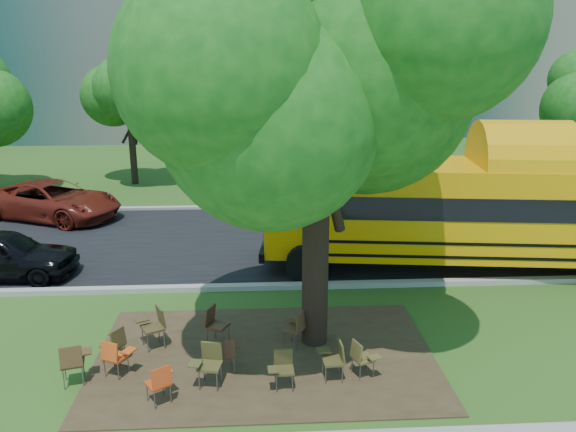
{
  "coord_description": "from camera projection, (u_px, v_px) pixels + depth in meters",
  "views": [
    {
      "loc": [
        0.87,
        -10.93,
        6.1
      ],
      "look_at": [
        1.71,
        3.56,
        1.87
      ],
      "focal_mm": 35.0,
      "sensor_mm": 36.0,
      "label": 1
    }
  ],
  "objects": [
    {
      "name": "chair_3",
      "position": [
        209.0,
        360.0,
        10.55
      ],
      "size": [
        0.63,
        0.51,
        0.87
      ],
      "rotation": [
        0.0,
        0.0,
        2.96
      ],
      "color": "#45401D",
      "rests_on": "ground"
    },
    {
      "name": "bg_tree_2",
      "position": [
        128.0,
        95.0,
        26.01
      ],
      "size": [
        4.8,
        4.8,
        6.62
      ],
      "color": "black",
      "rests_on": "ground"
    },
    {
      "name": "black_car",
      "position": [
        1.0,
        254.0,
        15.63
      ],
      "size": [
        4.17,
        1.9,
        1.39
      ],
      "primitive_type": "imported",
      "rotation": [
        0.0,
        0.0,
        1.51
      ],
      "color": "black",
      "rests_on": "ground"
    },
    {
      "name": "chair_8",
      "position": [
        115.0,
        342.0,
        11.32
      ],
      "size": [
        0.53,
        0.67,
        0.8
      ],
      "rotation": [
        0.0,
        0.0,
        1.03
      ],
      "color": "#41381C",
      "rests_on": "ground"
    },
    {
      "name": "kerb_far",
      "position": [
        235.0,
        207.0,
        22.75
      ],
      "size": [
        80.0,
        0.25,
        0.14
      ],
      "primitive_type": "cube",
      "color": "gray",
      "rests_on": "ground"
    },
    {
      "name": "chair_6",
      "position": [
        335.0,
        356.0,
        10.75
      ],
      "size": [
        0.51,
        0.54,
        0.82
      ],
      "rotation": [
        0.0,
        0.0,
        1.64
      ],
      "color": "#433D1D",
      "rests_on": "ground"
    },
    {
      "name": "asphalt_road",
      "position": [
        231.0,
        241.0,
        18.83
      ],
      "size": [
        80.0,
        8.0,
        0.04
      ],
      "primitive_type": "cube",
      "color": "black",
      "rests_on": "ground"
    },
    {
      "name": "chair_0",
      "position": [
        73.0,
        360.0,
        10.57
      ],
      "size": [
        0.59,
        0.62,
        0.87
      ],
      "rotation": [
        0.0,
        0.0,
        0.24
      ],
      "color": "#4A311A",
      "rests_on": "ground"
    },
    {
      "name": "bg_tree_3",
      "position": [
        417.0,
        78.0,
        24.58
      ],
      "size": [
        5.6,
        5.6,
        7.84
      ],
      "color": "black",
      "rests_on": "ground"
    },
    {
      "name": "chair_7",
      "position": [
        362.0,
        356.0,
        10.82
      ],
      "size": [
        0.6,
        0.53,
        0.77
      ],
      "rotation": [
        0.0,
        0.0,
        -1.2
      ],
      "color": "brown",
      "rests_on": "ground"
    },
    {
      "name": "chair_4",
      "position": [
        226.0,
        352.0,
        10.97
      ],
      "size": [
        0.53,
        0.56,
        0.77
      ],
      "rotation": [
        0.0,
        0.0,
        0.25
      ],
      "color": "#402416",
      "rests_on": "ground"
    },
    {
      "name": "ground",
      "position": [
        219.0,
        346.0,
        12.13
      ],
      "size": [
        160.0,
        160.0,
        0.0
      ],
      "primitive_type": "plane",
      "color": "#274E18",
      "rests_on": "ground"
    },
    {
      "name": "chair_1",
      "position": [
        115.0,
        355.0,
        10.83
      ],
      "size": [
        0.66,
        0.52,
        0.8
      ],
      "rotation": [
        0.0,
        0.0,
        -0.43
      ],
      "color": "#CD4915",
      "rests_on": "ground"
    },
    {
      "name": "kerb_near",
      "position": [
        226.0,
        287.0,
        14.99
      ],
      "size": [
        80.0,
        0.25,
        0.14
      ],
      "primitive_type": "cube",
      "color": "gray",
      "rests_on": "ground"
    },
    {
      "name": "chair_2",
      "position": [
        160.0,
        380.0,
        9.99
      ],
      "size": [
        0.53,
        0.67,
        0.79
      ],
      "rotation": [
        0.0,
        0.0,
        0.6
      ],
      "color": "#B83A13",
      "rests_on": "ground"
    },
    {
      "name": "bg_car_red",
      "position": [
        53.0,
        200.0,
        21.22
      ],
      "size": [
        5.79,
        4.33,
        1.46
      ],
      "primitive_type": "imported",
      "rotation": [
        0.0,
        0.0,
        1.16
      ],
      "color": "#5B180F",
      "rests_on": "ground"
    },
    {
      "name": "chair_11",
      "position": [
        297.0,
        325.0,
        11.97
      ],
      "size": [
        0.56,
        0.71,
        0.83
      ],
      "rotation": [
        0.0,
        0.0,
        0.96
      ],
      "color": "#4B301B",
      "rests_on": "ground"
    },
    {
      "name": "chair_5",
      "position": [
        282.0,
        365.0,
        10.49
      ],
      "size": [
        0.5,
        0.46,
        0.77
      ],
      "rotation": [
        0.0,
        0.0,
        3.17
      ],
      "color": "#413B1C",
      "rests_on": "ground"
    },
    {
      "name": "chair_10",
      "position": [
        215.0,
        322.0,
        12.03
      ],
      "size": [
        0.57,
        0.72,
        0.88
      ],
      "rotation": [
        0.0,
        0.0,
        -2.01
      ],
      "color": "#4C2E1B",
      "rests_on": "ground"
    },
    {
      "name": "main_tree",
      "position": [
        318.0,
        61.0,
        10.64
      ],
      "size": [
        7.2,
        7.2,
        9.57
      ],
      "color": "black",
      "rests_on": "ground"
    },
    {
      "name": "dirt_patch",
      "position": [
        265.0,
        356.0,
        11.7
      ],
      "size": [
        7.0,
        4.5,
        0.03
      ],
      "primitive_type": "cube",
      "color": "#382819",
      "rests_on": "ground"
    },
    {
      "name": "school_bus",
      "position": [
        510.0,
        210.0,
        15.94
      ],
      "size": [
        13.0,
        4.24,
        3.12
      ],
      "rotation": [
        0.0,
        0.0,
        -0.12
      ],
      "color": "orange",
      "rests_on": "ground"
    },
    {
      "name": "chair_9",
      "position": [
        155.0,
        323.0,
        11.95
      ],
      "size": [
        0.74,
        0.62,
        0.92
      ],
      "rotation": [
        0.0,
        0.0,
        2.05
      ],
      "color": "#41371C",
      "rests_on": "ground"
    }
  ]
}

